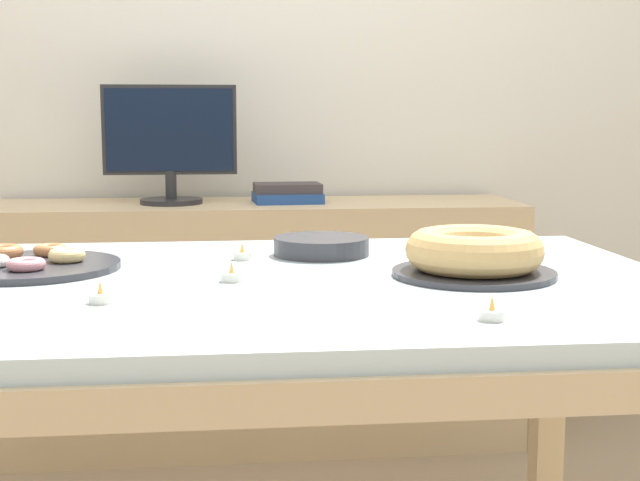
{
  "coord_description": "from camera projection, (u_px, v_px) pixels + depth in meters",
  "views": [
    {
      "loc": [
        -0.09,
        -1.65,
        1.08
      ],
      "look_at": [
        0.09,
        0.08,
        0.84
      ],
      "focal_mm": 50.0,
      "sensor_mm": 36.0,
      "label": 1
    }
  ],
  "objects": [
    {
      "name": "wall_back",
      "position": [
        249.0,
        52.0,
        3.12
      ],
      "size": [
        8.0,
        0.1,
        2.6
      ],
      "primitive_type": "cube",
      "color": "silver",
      "rests_on": "ground"
    },
    {
      "name": "dining_table",
      "position": [
        275.0,
        325.0,
        1.69
      ],
      "size": [
        1.57,
        1.08,
        0.78
      ],
      "color": "silver",
      "rests_on": "ground"
    },
    {
      "name": "sideboard",
      "position": [
        255.0,
        323.0,
        2.95
      ],
      "size": [
        1.73,
        0.44,
        0.8
      ],
      "color": "#D1B284",
      "rests_on": "ground"
    },
    {
      "name": "computer_monitor",
      "position": [
        170.0,
        145.0,
        2.84
      ],
      "size": [
        0.42,
        0.2,
        0.38
      ],
      "color": "#262628",
      "rests_on": "sideboard"
    },
    {
      "name": "book_stack",
      "position": [
        287.0,
        193.0,
        2.9
      ],
      "size": [
        0.23,
        0.19,
        0.06
      ],
      "color": "#23478C",
      "rests_on": "sideboard"
    },
    {
      "name": "cake_chocolate_round",
      "position": [
        474.0,
        254.0,
        1.69
      ],
      "size": [
        0.31,
        0.31,
        0.09
      ],
      "color": "#333338",
      "rests_on": "dining_table"
    },
    {
      "name": "pastry_platter",
      "position": [
        28.0,
        264.0,
        1.77
      ],
      "size": [
        0.36,
        0.36,
        0.04
      ],
      "color": "#333338",
      "rests_on": "dining_table"
    },
    {
      "name": "plate_stack",
      "position": [
        321.0,
        246.0,
        1.96
      ],
      "size": [
        0.21,
        0.21,
        0.04
      ],
      "color": "#333338",
      "rests_on": "dining_table"
    },
    {
      "name": "tealight_near_front",
      "position": [
        530.0,
        241.0,
        2.11
      ],
      "size": [
        0.04,
        0.04,
        0.04
      ],
      "color": "silver",
      "rests_on": "dining_table"
    },
    {
      "name": "tealight_left_edge",
      "position": [
        232.0,
        276.0,
        1.65
      ],
      "size": [
        0.04,
        0.04,
        0.04
      ],
      "color": "silver",
      "rests_on": "dining_table"
    },
    {
      "name": "tealight_right_edge",
      "position": [
        242.0,
        255.0,
        1.89
      ],
      "size": [
        0.04,
        0.04,
        0.04
      ],
      "color": "silver",
      "rests_on": "dining_table"
    },
    {
      "name": "tealight_centre",
      "position": [
        101.0,
        297.0,
        1.46
      ],
      "size": [
        0.04,
        0.04,
        0.04
      ],
      "color": "silver",
      "rests_on": "dining_table"
    },
    {
      "name": "tealight_near_cakes",
      "position": [
        492.0,
        314.0,
        1.34
      ],
      "size": [
        0.04,
        0.04,
        0.04
      ],
      "color": "silver",
      "rests_on": "dining_table"
    }
  ]
}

